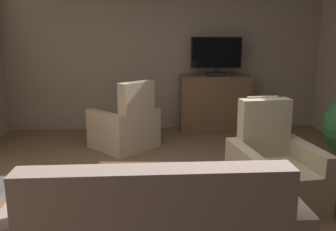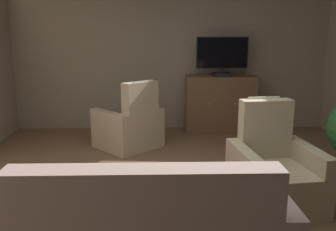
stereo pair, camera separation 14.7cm
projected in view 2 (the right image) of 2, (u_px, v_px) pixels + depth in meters
ground_plane at (181, 210)px, 3.77m from camera, size 6.37×7.14×0.04m
wall_back at (171, 55)px, 6.69m from camera, size 6.37×0.10×2.75m
rug_central at (172, 205)px, 3.82m from camera, size 2.39×1.84×0.01m
tv_cabinet at (220, 105)px, 6.57m from camera, size 1.25×0.48×1.03m
television at (222, 55)px, 6.32m from camera, size 0.90×0.20×0.68m
coffee_table at (150, 174)px, 3.70m from camera, size 1.17×0.56×0.42m
tv_remote at (153, 173)px, 3.56m from camera, size 0.18×0.08×0.02m
folded_newspaper at (135, 169)px, 3.70m from camera, size 0.34×0.29×0.01m
armchair_by_fireplace at (274, 173)px, 3.81m from camera, size 0.92×0.95×1.09m
armchair_in_far_corner at (130, 127)px, 5.69m from camera, size 1.17×1.17×1.09m
cat at (57, 191)px, 3.96m from camera, size 0.47×0.53×0.20m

